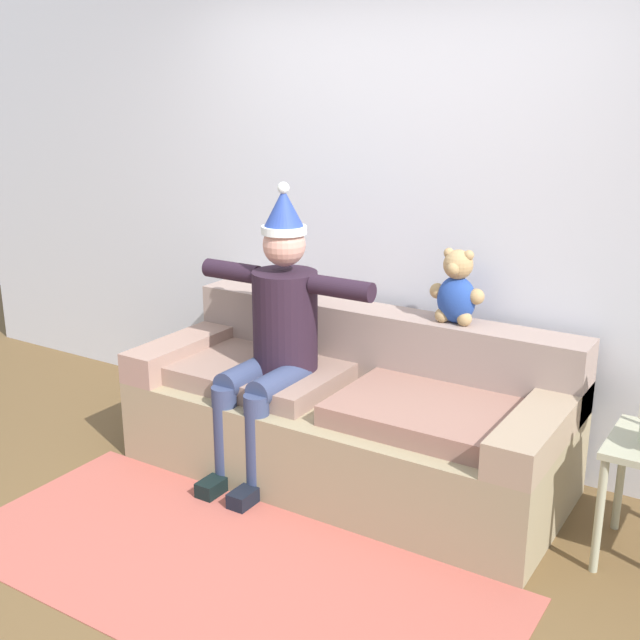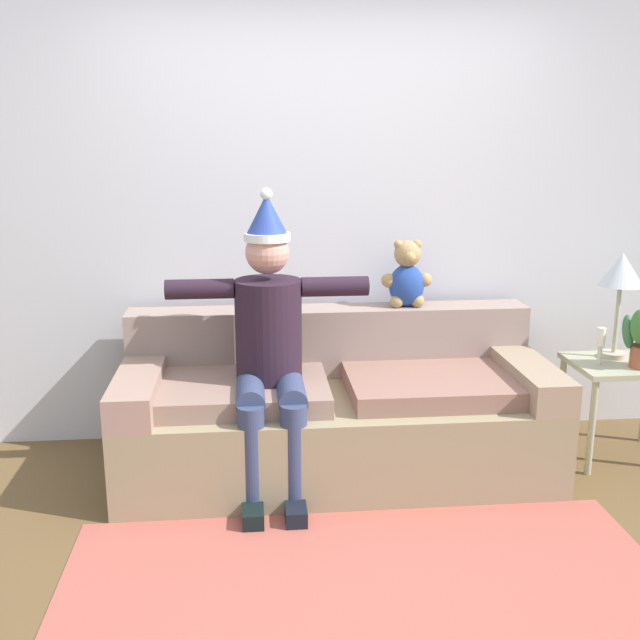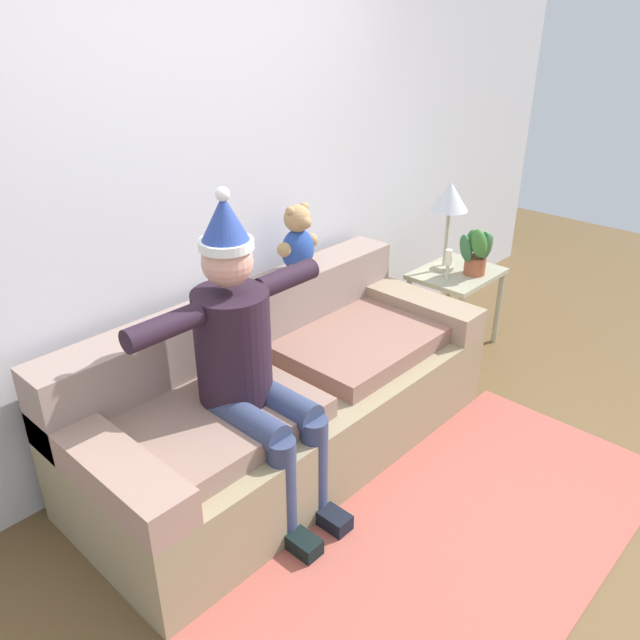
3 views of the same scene
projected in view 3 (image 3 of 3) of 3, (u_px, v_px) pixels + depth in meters
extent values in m
plane|color=brown|center=(438.00, 541.00, 2.86)|extent=(10.00, 10.00, 0.00)
cube|color=silver|center=(200.00, 184.00, 3.20)|extent=(7.00, 0.10, 2.70)
cube|color=gray|center=(289.00, 417.00, 3.34)|extent=(2.25, 0.95, 0.44)
cube|color=gray|center=(241.00, 327.00, 3.37)|extent=(2.25, 0.24, 0.38)
cube|color=gray|center=(106.00, 464.00, 2.54)|extent=(0.22, 0.95, 0.16)
cube|color=gray|center=(407.00, 304.00, 3.87)|extent=(0.22, 0.95, 0.16)
cube|color=gray|center=(215.00, 420.00, 2.86)|extent=(0.90, 0.66, 0.10)
cube|color=#916759|center=(360.00, 341.00, 3.52)|extent=(0.90, 0.66, 0.10)
cylinder|color=#281927|center=(233.00, 346.00, 2.84)|extent=(0.34, 0.34, 0.52)
sphere|color=tan|center=(227.00, 262.00, 2.66)|extent=(0.22, 0.22, 0.22)
cylinder|color=white|center=(226.00, 244.00, 2.62)|extent=(0.23, 0.23, 0.04)
cone|color=#283F91|center=(224.00, 218.00, 2.57)|extent=(0.21, 0.21, 0.20)
sphere|color=white|center=(223.00, 194.00, 2.53)|extent=(0.06, 0.06, 0.06)
cylinder|color=navy|center=(249.00, 421.00, 2.77)|extent=(0.14, 0.40, 0.14)
cylinder|color=navy|center=(283.00, 491.00, 2.77)|extent=(0.13, 0.13, 0.54)
cube|color=black|center=(297.00, 540.00, 2.82)|extent=(0.10, 0.24, 0.08)
cylinder|color=navy|center=(282.00, 402.00, 2.90)|extent=(0.14, 0.40, 0.14)
cylinder|color=navy|center=(314.00, 469.00, 2.90)|extent=(0.13, 0.13, 0.54)
cube|color=black|center=(327.00, 516.00, 2.95)|extent=(0.10, 0.24, 0.08)
cylinder|color=#281927|center=(163.00, 327.00, 2.51)|extent=(0.34, 0.10, 0.10)
cylinder|color=#281927|center=(287.00, 278.00, 2.96)|extent=(0.34, 0.10, 0.10)
ellipsoid|color=#234297|center=(298.00, 250.00, 3.52)|extent=(0.20, 0.16, 0.24)
sphere|color=tan|center=(297.00, 218.00, 3.44)|extent=(0.15, 0.15, 0.15)
sphere|color=tan|center=(305.00, 223.00, 3.41)|extent=(0.07, 0.07, 0.07)
sphere|color=tan|center=(290.00, 211.00, 3.38)|extent=(0.05, 0.05, 0.05)
sphere|color=tan|center=(304.00, 207.00, 3.45)|extent=(0.05, 0.05, 0.05)
sphere|color=tan|center=(284.00, 250.00, 3.44)|extent=(0.08, 0.08, 0.08)
sphere|color=tan|center=(294.00, 269.00, 3.50)|extent=(0.08, 0.08, 0.08)
sphere|color=tan|center=(311.00, 240.00, 3.57)|extent=(0.08, 0.08, 0.08)
sphere|color=tan|center=(309.00, 263.00, 3.58)|extent=(0.08, 0.08, 0.08)
cube|color=#A3A386|center=(457.00, 274.00, 4.25)|extent=(0.58, 0.46, 0.03)
cylinder|color=#A3A386|center=(458.00, 334.00, 4.08)|extent=(0.04, 0.04, 0.53)
cylinder|color=#A3A386|center=(498.00, 308.00, 4.42)|extent=(0.04, 0.04, 0.53)
cylinder|color=#A3A386|center=(407.00, 315.00, 4.32)|extent=(0.04, 0.04, 0.53)
cylinder|color=#A3A386|center=(449.00, 292.00, 4.66)|extent=(0.04, 0.04, 0.53)
cylinder|color=#BFB29B|center=(444.00, 267.00, 4.27)|extent=(0.14, 0.14, 0.03)
cylinder|color=#BCB89D|center=(446.00, 238.00, 4.18)|extent=(0.02, 0.02, 0.38)
cone|color=silver|center=(450.00, 196.00, 4.06)|extent=(0.24, 0.24, 0.18)
cylinder|color=#9F5234|center=(475.00, 265.00, 4.18)|extent=(0.14, 0.14, 0.12)
ellipsoid|color=#246F34|center=(485.00, 244.00, 4.17)|extent=(0.12, 0.12, 0.20)
ellipsoid|color=#2D6E38|center=(471.00, 242.00, 4.15)|extent=(0.12, 0.09, 0.20)
ellipsoid|color=#316538|center=(466.00, 248.00, 4.09)|extent=(0.10, 0.16, 0.20)
ellipsoid|color=#376E2A|center=(479.00, 243.00, 4.03)|extent=(0.13, 0.17, 0.21)
ellipsoid|color=#366234|center=(487.00, 247.00, 4.09)|extent=(0.12, 0.10, 0.19)
cylinder|color=beige|center=(447.00, 272.00, 4.10)|extent=(0.02, 0.02, 0.10)
cylinder|color=white|center=(449.00, 257.00, 4.05)|extent=(0.04, 0.04, 0.10)
cube|color=#AE5448|center=(453.00, 550.00, 2.81)|extent=(2.49, 1.10, 0.01)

